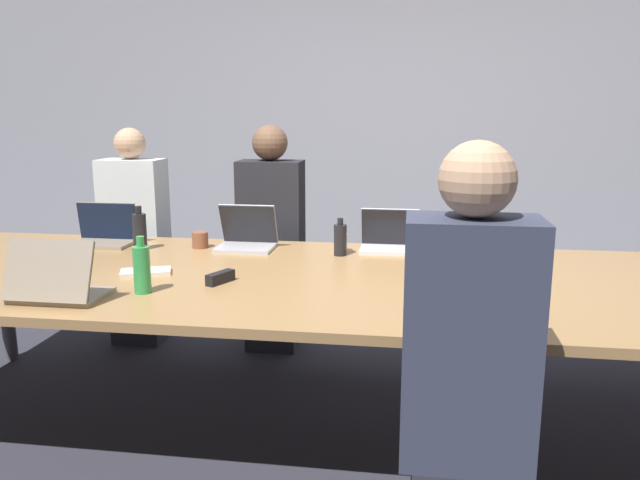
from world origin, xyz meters
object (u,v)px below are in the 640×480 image
object	(u,v)px
person_near_midright	(467,382)
bottle_far_left	(140,231)
cup_far_midleft	(200,240)
laptop_far_midleft	(247,236)
laptop_far_center	(389,238)
laptop_near_midright	(473,301)
bottle_near_left	(142,269)
cup_far_center	(340,243)
person_far_left	(136,241)
person_far_midleft	(271,242)
stapler	(220,278)
bottle_far_center	(340,239)
laptop_far_left	(104,232)
laptop_near_left	(55,283)

from	to	relation	value
person_near_midright	bottle_far_left	xyz separation A→B (m)	(-1.66, 1.35, 0.17)
person_near_midright	cup_far_midleft	size ratio (longest dim) A/B	16.16
laptop_far_midleft	person_near_midright	bearing A→B (deg)	-53.55
laptop_far_center	laptop_far_midleft	xyz separation A→B (m)	(-0.79, -0.07, 0.00)
person_near_midright	laptop_near_midright	bearing A→B (deg)	-96.84
laptop_near_midright	laptop_far_center	world-z (taller)	laptop_near_midright
bottle_near_left	cup_far_center	world-z (taller)	bottle_near_left
laptop_far_center	person_far_left	distance (m)	1.72
cup_far_center	person_far_midleft	size ratio (longest dim) A/B	0.07
laptop_near_midright	laptop_far_center	bearing A→B (deg)	-72.86
bottle_near_left	stapler	xyz separation A→B (m)	(0.28, 0.19, -0.08)
person_near_midright	cup_far_center	bearing A→B (deg)	-68.96
laptop_near_midright	laptop_far_midleft	distance (m)	1.55
bottle_far_left	person_far_midleft	world-z (taller)	person_far_midleft
bottle_near_left	bottle_far_left	size ratio (longest dim) A/B	0.99
bottle_far_center	cup_far_midleft	xyz separation A→B (m)	(-0.80, 0.07, -0.04)
bottle_far_center	laptop_far_left	xyz separation A→B (m)	(-1.38, 0.09, -0.02)
bottle_near_left	laptop_far_left	xyz separation A→B (m)	(-0.63, 0.90, -0.04)
cup_far_center	bottle_far_left	bearing A→B (deg)	-174.43
bottle_near_left	laptop_near_left	bearing A→B (deg)	-152.24
laptop_near_midright	bottle_far_center	bearing A→B (deg)	-58.04
laptop_near_left	person_near_midright	bearing A→B (deg)	165.74
cup_far_midleft	laptop_far_midleft	bearing A→B (deg)	5.69
person_near_midright	person_far_midleft	size ratio (longest dim) A/B	1.00
person_far_left	cup_far_midleft	size ratio (longest dim) A/B	15.86
person_far_midleft	cup_far_midleft	bearing A→B (deg)	-119.78
person_far_midleft	cup_far_midleft	world-z (taller)	person_far_midleft
laptop_far_left	person_far_midleft	size ratio (longest dim) A/B	0.25
cup_far_center	laptop_far_midleft	world-z (taller)	laptop_far_midleft
bottle_far_center	person_far_midleft	world-z (taller)	person_far_midleft
laptop_near_left	laptop_far_midleft	world-z (taller)	laptop_near_left
person_far_left	stapler	bearing A→B (deg)	-51.34
bottle_near_left	cup_far_center	distance (m)	1.16
cup_far_center	stapler	world-z (taller)	cup_far_center
person_far_left	bottle_far_left	size ratio (longest dim) A/B	5.80
laptop_far_left	cup_far_center	bearing A→B (deg)	-0.24
laptop_near_left	person_far_midleft	xyz separation A→B (m)	(0.54, 1.55, -0.14)
laptop_far_left	laptop_far_midleft	bearing A→B (deg)	0.53
bottle_far_left	person_far_midleft	bearing A→B (deg)	45.04
laptop_near_left	laptop_far_center	xyz separation A→B (m)	(1.30, 1.13, -0.01)
laptop_far_left	bottle_far_left	size ratio (longest dim) A/B	1.45
laptop_far_midleft	cup_far_midleft	size ratio (longest dim) A/B	3.52
person_near_midright	person_far_left	size ratio (longest dim) A/B	1.02
laptop_near_left	cup_far_center	world-z (taller)	laptop_near_left
bottle_near_left	cup_far_midleft	xyz separation A→B (m)	(-0.05, 0.88, -0.06)
laptop_far_center	bottle_far_center	size ratio (longest dim) A/B	1.58
bottle_near_left	bottle_far_center	world-z (taller)	bottle_near_left
bottle_near_left	bottle_far_center	bearing A→B (deg)	47.46
person_far_left	stapler	world-z (taller)	person_far_left
laptop_far_center	bottle_far_center	world-z (taller)	laptop_far_center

